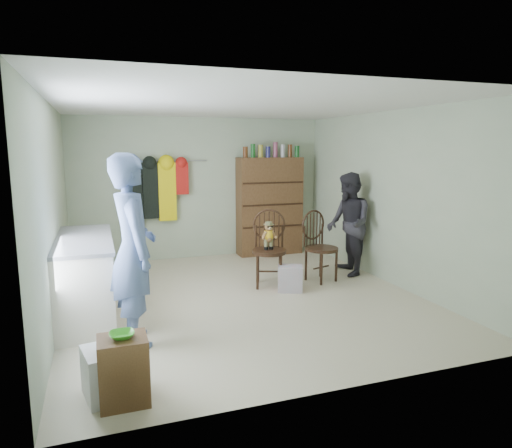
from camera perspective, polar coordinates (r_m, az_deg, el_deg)
name	(u,v)px	position (r m, az deg, el deg)	size (l,w,h in m)	color
ground_plane	(243,298)	(6.16, -1.60, -9.17)	(5.00, 5.00, 0.00)	beige
room_walls	(231,177)	(6.36, -3.13, 5.94)	(5.00, 5.00, 5.00)	#B8C4A5
counter	(85,277)	(5.76, -20.55, -6.20)	(0.64, 1.86, 0.94)	silver
stool	(124,370)	(3.85, -16.22, -17.16)	(0.37, 0.32, 0.53)	brown
bowl	(122,335)	(3.73, -16.43, -13.17)	(0.19, 0.19, 0.05)	green
plastic_tub	(112,372)	(4.02, -17.58, -17.17)	(0.41, 0.39, 0.39)	white
chair_front	(269,243)	(6.55, 1.64, -2.39)	(0.63, 0.63, 1.10)	#3B2314
chair_far	(319,243)	(6.87, 7.84, -2.39)	(0.59, 0.59, 1.06)	#3B2314
striped_bag	(290,278)	(6.40, 4.28, -6.80)	(0.34, 0.26, 0.36)	#E57372
person_left	(133,250)	(4.72, -15.12, -3.17)	(0.70, 0.46, 1.93)	slate
person_right	(348,224)	(7.22, 11.48, -0.01)	(0.78, 0.61, 1.60)	#2D2B33
dresser	(269,205)	(8.48, 1.70, 2.34)	(1.20, 0.39, 2.07)	brown
coat_rack	(155,190)	(8.03, -12.53, 4.12)	(1.42, 0.12, 1.09)	#99999E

